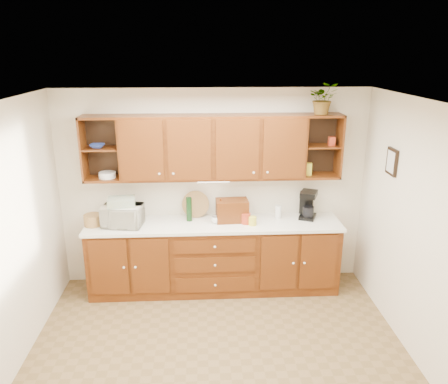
{
  "coord_description": "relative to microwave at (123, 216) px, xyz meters",
  "views": [
    {
      "loc": [
        -0.15,
        -3.73,
        3.04
      ],
      "look_at": [
        0.11,
        1.15,
        1.44
      ],
      "focal_mm": 35.0,
      "sensor_mm": 36.0,
      "label": 1
    }
  ],
  "objects": [
    {
      "name": "framed_picture",
      "position": [
        3.12,
        -0.5,
        0.78
      ],
      "size": [
        0.03,
        0.24,
        0.3
      ],
      "primitive_type": "cube",
      "color": "black",
      "rests_on": "right_wall"
    },
    {
      "name": "canister_red",
      "position": [
        1.54,
        -0.01,
        -0.06
      ],
      "size": [
        0.13,
        0.13,
        0.14
      ],
      "primitive_type": "cylinder",
      "rotation": [
        0.0,
        0.0,
        -0.1
      ],
      "color": "#A83018",
      "rests_on": "countertop"
    },
    {
      "name": "mug_tree",
      "position": [
        1.23,
        0.07,
        -0.08
      ],
      "size": [
        0.29,
        0.28,
        0.31
      ],
      "rotation": [
        0.0,
        0.0,
        -0.34
      ],
      "color": "#3D1806",
      "rests_on": "countertop"
    },
    {
      "name": "right_wall",
      "position": [
        3.14,
        -1.4,
        0.23
      ],
      "size": [
        0.0,
        3.5,
        3.5
      ],
      "primitive_type": "plane",
      "rotation": [
        1.57,
        0.0,
        -1.57
      ],
      "color": "#EDE1C7",
      "rests_on": "floor"
    },
    {
      "name": "pantry_box_yellow",
      "position": [
        2.35,
        0.16,
        0.52
      ],
      "size": [
        0.1,
        0.08,
        0.16
      ],
      "primitive_type": "cube",
      "rotation": [
        0.0,
        0.0,
        -0.17
      ],
      "color": "gold",
      "rests_on": "upper_cabinets"
    },
    {
      "name": "countertop",
      "position": [
        1.14,
        0.04,
        -0.15
      ],
      "size": [
        3.24,
        0.64,
        0.04
      ],
      "primitive_type": "cube",
      "color": "white",
      "rests_on": "base_cabinets"
    },
    {
      "name": "potted_plant",
      "position": [
        2.47,
        0.14,
        1.41
      ],
      "size": [
        0.37,
        0.33,
        0.38
      ],
      "primitive_type": "imported",
      "rotation": [
        0.0,
        0.0,
        -0.09
      ],
      "color": "#999999",
      "rests_on": "upper_cabinets"
    },
    {
      "name": "bread_box",
      "position": [
        1.38,
        0.09,
        0.01
      ],
      "size": [
        0.42,
        0.27,
        0.28
      ],
      "primitive_type": "cube",
      "rotation": [
        0.0,
        0.0,
        0.05
      ],
      "color": "#3D1806",
      "rests_on": "countertop"
    },
    {
      "name": "wicker_basket",
      "position": [
        -0.38,
        0.03,
        -0.06
      ],
      "size": [
        0.25,
        0.25,
        0.14
      ],
      "primitive_type": "cylinder",
      "rotation": [
        0.0,
        0.0,
        -0.18
      ],
      "color": "olive",
      "rests_on": "countertop"
    },
    {
      "name": "canister_white",
      "position": [
        1.98,
        0.15,
        -0.05
      ],
      "size": [
        0.08,
        0.08,
        0.17
      ],
      "primitive_type": "cylinder",
      "rotation": [
        0.0,
        0.0,
        0.04
      ],
      "color": "white",
      "rests_on": "countertop"
    },
    {
      "name": "floor",
      "position": [
        1.14,
        -1.4,
        -1.07
      ],
      "size": [
        4.0,
        4.0,
        0.0
      ],
      "primitive_type": "plane",
      "color": "brown",
      "rests_on": "ground"
    },
    {
      "name": "canister_yellow",
      "position": [
        1.62,
        -0.07,
        -0.08
      ],
      "size": [
        0.11,
        0.11,
        0.11
      ],
      "primitive_type": "cylinder",
      "rotation": [
        0.0,
        0.0,
        0.08
      ],
      "color": "gold",
      "rests_on": "countertop"
    },
    {
      "name": "ceiling",
      "position": [
        1.14,
        -1.4,
        1.53
      ],
      "size": [
        4.0,
        4.0,
        0.0
      ],
      "primitive_type": "plane",
      "rotation": [
        3.14,
        0.0,
        0.0
      ],
      "color": "white",
      "rests_on": "back_wall"
    },
    {
      "name": "upper_cabinets",
      "position": [
        1.15,
        0.19,
        0.82
      ],
      "size": [
        3.2,
        0.33,
        0.8
      ],
      "color": "#3D1806",
      "rests_on": "back_wall"
    },
    {
      "name": "left_wall",
      "position": [
        -0.86,
        -1.4,
        0.23
      ],
      "size": [
        0.0,
        3.5,
        3.5
      ],
      "primitive_type": "plane",
      "rotation": [
        1.57,
        0.0,
        1.57
      ],
      "color": "#EDE1C7",
      "rests_on": "floor"
    },
    {
      "name": "bowl_stack",
      "position": [
        -0.27,
        0.17,
        0.85
      ],
      "size": [
        0.19,
        0.19,
        0.05
      ],
      "primitive_type": "imported",
      "rotation": [
        0.0,
        0.0,
        0.04
      ],
      "color": "navy",
      "rests_on": "upper_cabinets"
    },
    {
      "name": "wine_bottle",
      "position": [
        0.83,
        0.12,
        0.02
      ],
      "size": [
        0.09,
        0.09,
        0.31
      ],
      "primitive_type": "cylinder",
      "rotation": [
        0.0,
        0.0,
        -0.36
      ],
      "color": "black",
      "rests_on": "countertop"
    },
    {
      "name": "base_cabinets",
      "position": [
        1.14,
        0.05,
        -0.62
      ],
      "size": [
        3.2,
        0.6,
        0.9
      ],
      "primitive_type": "cube",
      "color": "#3D1806",
      "rests_on": "floor"
    },
    {
      "name": "coffee_maker",
      "position": [
        2.37,
        0.16,
        0.04
      ],
      "size": [
        0.28,
        0.31,
        0.36
      ],
      "rotation": [
        0.0,
        0.0,
        -0.41
      ],
      "color": "black",
      "rests_on": "countertop"
    },
    {
      "name": "back_wall",
      "position": [
        1.14,
        0.35,
        0.23
      ],
      "size": [
        4.0,
        0.0,
        4.0
      ],
      "primitive_type": "plane",
      "rotation": [
        1.57,
        0.0,
        0.0
      ],
      "color": "#EDE1C7",
      "rests_on": "floor"
    },
    {
      "name": "microwave",
      "position": [
        0.0,
        0.0,
        0.0
      ],
      "size": [
        0.52,
        0.39,
        0.27
      ],
      "primitive_type": "imported",
      "rotation": [
        0.0,
        0.0,
        -0.14
      ],
      "color": "beige",
      "rests_on": "countertop"
    },
    {
      "name": "pantry_box_red",
      "position": [
        2.62,
        0.15,
        0.88
      ],
      "size": [
        0.08,
        0.07,
        0.11
      ],
      "primitive_type": "cube",
      "rotation": [
        0.0,
        0.0,
        0.05
      ],
      "color": "#A83018",
      "rests_on": "upper_cabinets"
    },
    {
      "name": "woven_tray",
      "position": [
        0.91,
        0.26,
        -0.12
      ],
      "size": [
        0.36,
        0.12,
        0.35
      ],
      "primitive_type": "cylinder",
      "rotation": [
        1.36,
        0.0,
        0.07
      ],
      "color": "olive",
      "rests_on": "countertop"
    },
    {
      "name": "undercabinet_light",
      "position": [
        1.14,
        0.13,
        0.4
      ],
      "size": [
        0.4,
        0.05,
        0.02
      ],
      "primitive_type": "cube",
      "color": "white",
      "rests_on": "upper_cabinets"
    },
    {
      "name": "plate_stack",
      "position": [
        -0.18,
        0.17,
        0.48
      ],
      "size": [
        0.26,
        0.26,
        0.07
      ],
      "primitive_type": "cylinder",
      "rotation": [
        0.0,
        0.0,
        0.3
      ],
      "color": "white",
      "rests_on": "upper_cabinets"
    },
    {
      "name": "towel_stack",
      "position": [
        0.0,
        0.0,
        0.18
      ],
      "size": [
        0.35,
        0.27,
        0.1
      ],
      "primitive_type": "cube",
      "rotation": [
        0.0,
        0.0,
        0.11
      ],
      "color": "tan",
      "rests_on": "microwave"
    }
  ]
}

